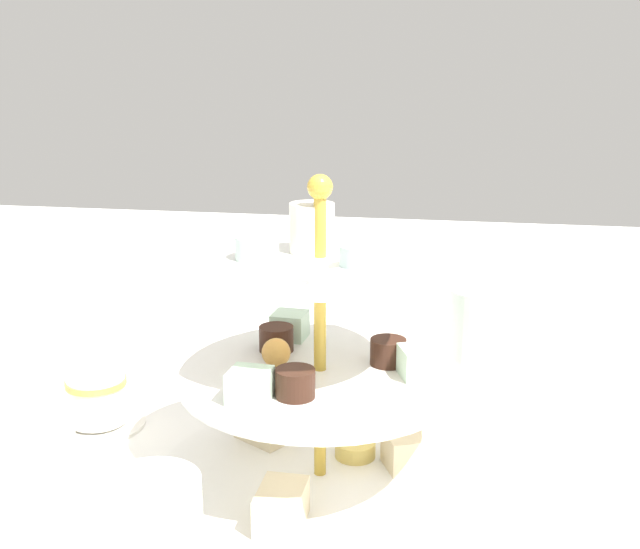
{
  "coord_description": "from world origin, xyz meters",
  "views": [
    {
      "loc": [
        -0.58,
        -0.11,
        0.34
      ],
      "look_at": [
        0.0,
        0.0,
        0.18
      ],
      "focal_mm": 43.28,
      "sensor_mm": 36.0,
      "label": 1
    }
  ],
  "objects_px": {
    "water_glass_tall_right": "(480,347)",
    "teacup_with_saucer": "(98,403)",
    "water_glass_short_left": "(36,452)",
    "butter_knife_right": "(249,364)",
    "tiered_serving_stand": "(320,395)"
  },
  "relations": [
    {
      "from": "water_glass_short_left",
      "to": "butter_knife_right",
      "type": "distance_m",
      "value": 0.33
    },
    {
      "from": "water_glass_tall_right",
      "to": "water_glass_short_left",
      "type": "relative_size",
      "value": 1.58
    },
    {
      "from": "water_glass_short_left",
      "to": "butter_knife_right",
      "type": "bearing_deg",
      "value": -16.64
    },
    {
      "from": "water_glass_short_left",
      "to": "tiered_serving_stand",
      "type": "bearing_deg",
      "value": -75.0
    },
    {
      "from": "water_glass_short_left",
      "to": "teacup_with_saucer",
      "type": "bearing_deg",
      "value": 4.34
    },
    {
      "from": "water_glass_tall_right",
      "to": "butter_knife_right",
      "type": "distance_m",
      "value": 0.28
    },
    {
      "from": "water_glass_tall_right",
      "to": "teacup_with_saucer",
      "type": "xyz_separation_m",
      "value": [
        -0.12,
        0.37,
        -0.04
      ]
    },
    {
      "from": "water_glass_tall_right",
      "to": "water_glass_short_left",
      "type": "bearing_deg",
      "value": 124.89
    },
    {
      "from": "butter_knife_right",
      "to": "teacup_with_saucer",
      "type": "bearing_deg",
      "value": 25.59
    },
    {
      "from": "water_glass_short_left",
      "to": "butter_knife_right",
      "type": "relative_size",
      "value": 0.47
    },
    {
      "from": "water_glass_tall_right",
      "to": "butter_knife_right",
      "type": "relative_size",
      "value": 0.74
    },
    {
      "from": "water_glass_tall_right",
      "to": "butter_knife_right",
      "type": "bearing_deg",
      "value": 77.47
    },
    {
      "from": "tiered_serving_stand",
      "to": "water_glass_tall_right",
      "type": "height_order",
      "value": "tiered_serving_stand"
    },
    {
      "from": "tiered_serving_stand",
      "to": "water_glass_tall_right",
      "type": "relative_size",
      "value": 2.24
    },
    {
      "from": "tiered_serving_stand",
      "to": "water_glass_tall_right",
      "type": "distance_m",
      "value": 0.23
    }
  ]
}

